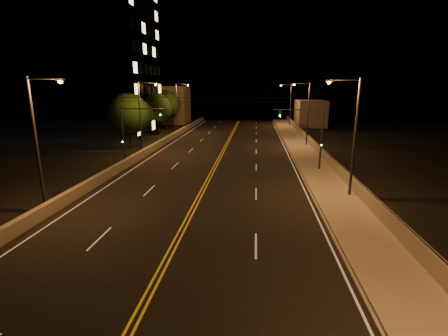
# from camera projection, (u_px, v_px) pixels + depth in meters

# --- Properties ---
(road) EXTENTS (18.00, 120.00, 0.02)m
(road) POSITION_uv_depth(u_px,v_px,m) (203.00, 190.00, 27.50)
(road) COLOR black
(road) RESTS_ON ground
(sidewalk) EXTENTS (3.60, 120.00, 0.30)m
(sidewalk) POSITION_uv_depth(u_px,v_px,m) (334.00, 193.00, 26.45)
(sidewalk) COLOR gray
(sidewalk) RESTS_ON ground
(curb) EXTENTS (0.14, 120.00, 0.15)m
(curb) POSITION_uv_depth(u_px,v_px,m) (310.00, 193.00, 26.64)
(curb) COLOR gray
(curb) RESTS_ON ground
(parapet_wall) EXTENTS (0.30, 120.00, 1.00)m
(parapet_wall) POSITION_uv_depth(u_px,v_px,m) (355.00, 185.00, 26.14)
(parapet_wall) COLOR gray
(parapet_wall) RESTS_ON sidewalk
(jersey_barrier) EXTENTS (0.45, 120.00, 0.89)m
(jersey_barrier) POSITION_uv_depth(u_px,v_px,m) (94.00, 182.00, 28.29)
(jersey_barrier) COLOR gray
(jersey_barrier) RESTS_ON ground
(distant_building_right) EXTENTS (6.00, 10.00, 5.67)m
(distant_building_right) POSITION_uv_depth(u_px,v_px,m) (310.00, 113.00, 72.76)
(distant_building_right) COLOR gray
(distant_building_right) RESTS_ON ground
(distant_building_left) EXTENTS (8.00, 8.00, 8.74)m
(distant_building_left) POSITION_uv_depth(u_px,v_px,m) (171.00, 105.00, 77.86)
(distant_building_left) COLOR gray
(distant_building_left) RESTS_ON ground
(parapet_rail) EXTENTS (0.06, 120.00, 0.06)m
(parapet_rail) POSITION_uv_depth(u_px,v_px,m) (356.00, 179.00, 26.01)
(parapet_rail) COLOR black
(parapet_rail) RESTS_ON parapet_wall
(lane_markings) EXTENTS (17.32, 116.00, 0.00)m
(lane_markings) POSITION_uv_depth(u_px,v_px,m) (203.00, 190.00, 27.42)
(lane_markings) COLOR silver
(lane_markings) RESTS_ON road
(streetlight_1) EXTENTS (2.55, 0.28, 9.18)m
(streetlight_1) POSITION_uv_depth(u_px,v_px,m) (352.00, 131.00, 24.30)
(streetlight_1) COLOR #2D2D33
(streetlight_1) RESTS_ON ground
(streetlight_2) EXTENTS (2.55, 0.28, 9.18)m
(streetlight_2) POSITION_uv_depth(u_px,v_px,m) (306.00, 110.00, 46.39)
(streetlight_2) COLOR #2D2D33
(streetlight_2) RESTS_ON ground
(streetlight_3) EXTENTS (2.55, 0.28, 9.18)m
(streetlight_3) POSITION_uv_depth(u_px,v_px,m) (289.00, 102.00, 70.33)
(streetlight_3) COLOR #2D2D33
(streetlight_3) RESTS_ON ground
(streetlight_4) EXTENTS (2.55, 0.28, 9.18)m
(streetlight_4) POSITION_uv_depth(u_px,v_px,m) (39.00, 137.00, 21.45)
(streetlight_4) COLOR #2D2D33
(streetlight_4) RESTS_ON ground
(streetlight_5) EXTENTS (2.55, 0.28, 9.18)m
(streetlight_5) POSITION_uv_depth(u_px,v_px,m) (142.00, 113.00, 40.77)
(streetlight_5) COLOR #2D2D33
(streetlight_5) RESTS_ON ground
(streetlight_6) EXTENTS (2.55, 0.28, 9.18)m
(streetlight_6) POSITION_uv_depth(u_px,v_px,m) (178.00, 105.00, 59.54)
(streetlight_6) COLOR #2D2D33
(streetlight_6) RESTS_ON ground
(traffic_signal_right) EXTENTS (5.11, 0.31, 6.51)m
(traffic_signal_right) POSITION_uv_depth(u_px,v_px,m) (312.00, 132.00, 32.71)
(traffic_signal_right) COLOR #2D2D33
(traffic_signal_right) RESTS_ON ground
(traffic_signal_left) EXTENTS (5.11, 0.31, 6.51)m
(traffic_signal_left) POSITION_uv_depth(u_px,v_px,m) (131.00, 130.00, 34.48)
(traffic_signal_left) COLOR #2D2D33
(traffic_signal_left) RESTS_ON ground
(overhead_wires) EXTENTS (22.00, 0.03, 0.83)m
(overhead_wires) POSITION_uv_depth(u_px,v_px,m) (216.00, 98.00, 34.88)
(overhead_wires) COLOR black
(building_tower) EXTENTS (24.00, 15.00, 26.98)m
(building_tower) POSITION_uv_depth(u_px,v_px,m) (78.00, 60.00, 54.52)
(building_tower) COLOR gray
(building_tower) RESTS_ON ground
(tree_0) EXTENTS (5.72, 5.72, 7.75)m
(tree_0) POSITION_uv_depth(u_px,v_px,m) (129.00, 114.00, 45.06)
(tree_0) COLOR black
(tree_0) RESTS_ON ground
(tree_1) EXTENTS (4.71, 4.71, 6.38)m
(tree_1) POSITION_uv_depth(u_px,v_px,m) (139.00, 115.00, 53.78)
(tree_1) COLOR black
(tree_1) RESTS_ON ground
(tree_2) EXTENTS (5.44, 5.44, 7.38)m
(tree_2) POSITION_uv_depth(u_px,v_px,m) (157.00, 109.00, 60.04)
(tree_2) COLOR black
(tree_2) RESTS_ON ground
(tree_3) EXTENTS (5.86, 5.86, 7.94)m
(tree_3) POSITION_uv_depth(u_px,v_px,m) (166.00, 105.00, 66.21)
(tree_3) COLOR black
(tree_3) RESTS_ON ground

